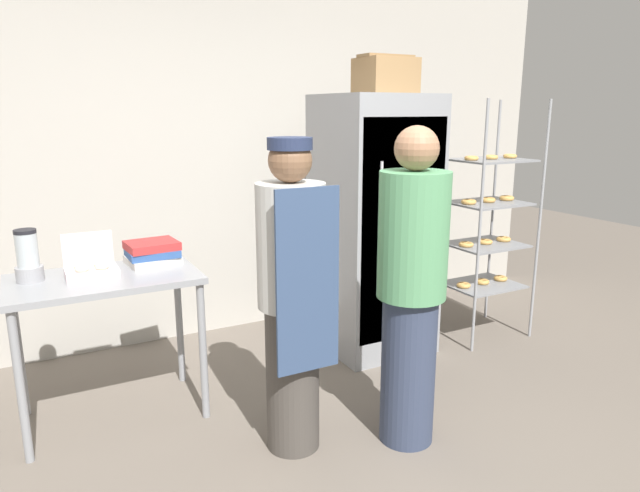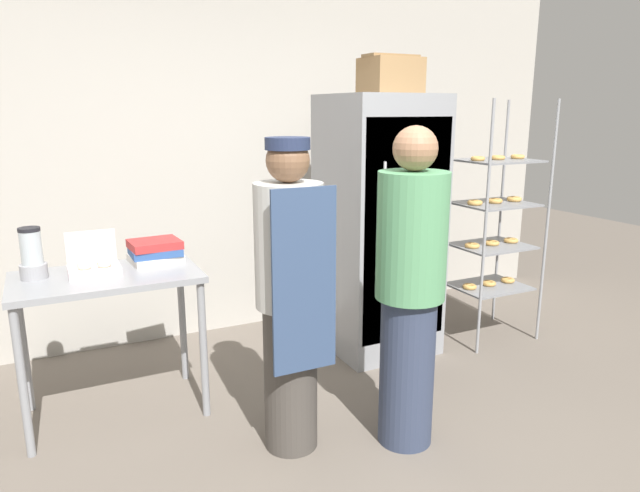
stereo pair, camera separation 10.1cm
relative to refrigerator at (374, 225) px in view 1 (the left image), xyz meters
name	(u,v)px [view 1 (the left image)]	position (x,y,z in m)	size (l,w,h in m)	color
ground_plane	(382,485)	(-0.88, -1.46, -0.94)	(14.00, 14.00, 0.00)	#6B6056
back_wall	(216,154)	(-0.88, 0.92, 0.49)	(6.40, 0.12, 2.85)	#B7B2A8
refrigerator	(374,225)	(0.00, 0.00, 0.00)	(0.73, 0.77, 1.87)	gray
baking_rack	(486,223)	(0.90, -0.22, -0.03)	(0.63, 0.51, 1.84)	#93969B
prep_counter	(105,296)	(-1.91, -0.18, -0.19)	(1.02, 0.61, 0.86)	gray
donut_box	(91,269)	(-1.97, -0.15, -0.03)	(0.27, 0.20, 0.24)	silver
blender_pitcher	(28,258)	(-2.28, -0.08, 0.05)	(0.14, 0.14, 0.29)	#99999E
binder_stack	(152,253)	(-1.61, -0.03, -0.01)	(0.31, 0.28, 0.14)	silver
cardboard_storage_box	(385,75)	(0.05, -0.04, 1.06)	(0.38, 0.32, 0.26)	#937047
person_baker	(292,295)	(-1.12, -0.95, -0.08)	(0.35, 0.37, 1.64)	#47423D
person_customer	(411,288)	(-0.54, -1.18, -0.07)	(0.36, 0.36, 1.70)	#333D56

